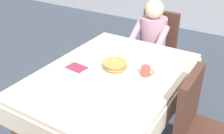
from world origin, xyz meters
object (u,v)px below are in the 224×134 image
object	(u,v)px
chair_diner	(156,45)
spoon_near_edge	(98,89)
plate_breakfast	(115,69)
breakfast_stack	(115,65)
dining_table_main	(111,82)
knife_right_of_plate	(133,77)
syrup_pitcher	(97,52)
fork_left_of_plate	(95,65)
cup_coffee	(146,71)
diner_person	(151,39)
chair_right_side	(199,125)

from	to	relation	value
chair_diner	spoon_near_edge	size ratio (longest dim) A/B	6.20
plate_breakfast	breakfast_stack	xyz separation A→B (m)	(0.01, -0.00, 0.05)
dining_table_main	knife_right_of_plate	xyz separation A→B (m)	(0.19, 0.04, 0.09)
syrup_pitcher	fork_left_of_plate	size ratio (longest dim) A/B	0.44
breakfast_stack	syrup_pitcher	bearing A→B (deg)	151.30
chair_diner	cup_coffee	distance (m)	1.14
diner_person	chair_right_side	world-z (taller)	diner_person
fork_left_of_plate	knife_right_of_plate	size ratio (longest dim) A/B	0.90
cup_coffee	diner_person	bearing A→B (deg)	110.85
plate_breakfast	syrup_pitcher	world-z (taller)	syrup_pitcher
breakfast_stack	knife_right_of_plate	xyz separation A→B (m)	(0.18, -0.02, -0.05)
fork_left_of_plate	chair_right_side	bearing A→B (deg)	-98.37
fork_left_of_plate	diner_person	bearing A→B (deg)	-12.62
dining_table_main	cup_coffee	xyz separation A→B (m)	(0.27, 0.12, 0.13)
dining_table_main	plate_breakfast	size ratio (longest dim) A/B	5.44
chair_right_side	breakfast_stack	distance (m)	0.81
diner_person	spoon_near_edge	size ratio (longest dim) A/B	7.47
chair_diner	spoon_near_edge	xyz separation A→B (m)	(0.13, -1.43, 0.21)
chair_diner	syrup_pitcher	xyz separation A→B (m)	(-0.21, -0.95, 0.25)
dining_table_main	knife_right_of_plate	size ratio (longest dim) A/B	7.62
spoon_near_edge	knife_right_of_plate	bearing A→B (deg)	77.53
chair_diner	chair_right_side	distance (m)	1.44
cup_coffee	spoon_near_edge	distance (m)	0.44
chair_right_side	cup_coffee	xyz separation A→B (m)	(-0.50, 0.12, 0.25)
dining_table_main	fork_left_of_plate	distance (m)	0.21
chair_right_side	cup_coffee	bearing A→B (deg)	-102.94
knife_right_of_plate	spoon_near_edge	distance (m)	0.33
dining_table_main	diner_person	world-z (taller)	diner_person
diner_person	fork_left_of_plate	world-z (taller)	diner_person
dining_table_main	breakfast_stack	distance (m)	0.15
dining_table_main	chair_right_side	bearing A→B (deg)	0.00
chair_right_side	knife_right_of_plate	size ratio (longest dim) A/B	4.65
plate_breakfast	syrup_pitcher	distance (m)	0.34
breakfast_stack	fork_left_of_plate	world-z (taller)	breakfast_stack
dining_table_main	knife_right_of_plate	distance (m)	0.22
cup_coffee	knife_right_of_plate	xyz separation A→B (m)	(-0.07, -0.08, -0.04)
fork_left_of_plate	spoon_near_edge	distance (m)	0.38
diner_person	cup_coffee	xyz separation A→B (m)	(0.34, -0.90, 0.11)
chair_right_side	breakfast_stack	size ratio (longest dim) A/B	4.42
dining_table_main	spoon_near_edge	world-z (taller)	spoon_near_edge
plate_breakfast	syrup_pitcher	size ratio (longest dim) A/B	3.50
syrup_pitcher	spoon_near_edge	distance (m)	0.59
plate_breakfast	breakfast_stack	bearing A→B (deg)	-7.51
chair_right_side	fork_left_of_plate	xyz separation A→B (m)	(-0.96, 0.04, 0.21)
plate_breakfast	fork_left_of_plate	size ratio (longest dim) A/B	1.56
dining_table_main	diner_person	size ratio (longest dim) A/B	1.36
plate_breakfast	syrup_pitcher	bearing A→B (deg)	150.98
fork_left_of_plate	syrup_pitcher	bearing A→B (deg)	23.41
breakfast_stack	spoon_near_edge	distance (m)	0.33
chair_right_side	spoon_near_edge	distance (m)	0.80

